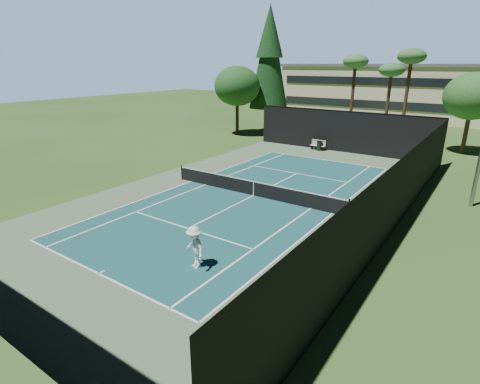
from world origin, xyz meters
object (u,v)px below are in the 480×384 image
at_px(tennis_ball_a, 60,257).
at_px(park_bench, 318,145).
at_px(tennis_net, 254,188).
at_px(tennis_ball_b, 236,182).
at_px(trash_bin, 319,146).
at_px(player, 195,247).
at_px(tennis_ball_d, 230,174).
at_px(tennis_ball_c, 271,183).

height_order(tennis_ball_a, park_bench, park_bench).
relative_size(tennis_net, tennis_ball_b, 181.67).
relative_size(tennis_net, park_bench, 8.60).
relative_size(tennis_net, trash_bin, 13.65).
height_order(park_bench, trash_bin, park_bench).
relative_size(tennis_ball_b, trash_bin, 0.08).
height_order(player, tennis_ball_d, player).
distance_m(tennis_ball_d, trash_bin, 12.30).
height_order(tennis_ball_c, tennis_ball_d, tennis_ball_d).
relative_size(tennis_ball_c, park_bench, 0.04).
height_order(player, tennis_ball_a, player).
distance_m(tennis_ball_a, trash_bin, 27.28).
distance_m(tennis_ball_b, tennis_ball_d, 2.21).
xyz_separation_m(tennis_net, park_bench, (-2.19, 15.48, -0.01)).
bearing_deg(park_bench, trash_bin, -44.06).
bearing_deg(player, tennis_ball_a, -131.55).
height_order(tennis_ball_c, park_bench, park_bench).
bearing_deg(tennis_ball_d, tennis_ball_a, -83.94).
height_order(tennis_net, park_bench, tennis_net).
bearing_deg(tennis_ball_c, tennis_net, -82.44).
height_order(tennis_ball_b, trash_bin, trash_bin).
bearing_deg(tennis_ball_c, tennis_ball_d, 176.97).
bearing_deg(tennis_net, tennis_ball_d, 143.10).
distance_m(tennis_net, tennis_ball_b, 3.17).
bearing_deg(tennis_ball_b, tennis_ball_a, -90.06).
bearing_deg(tennis_net, tennis_ball_c, 97.56).
distance_m(tennis_ball_b, trash_bin, 13.60).
relative_size(tennis_ball_a, trash_bin, 0.08).
xyz_separation_m(tennis_net, tennis_ball_c, (-0.40, 2.99, -0.53)).
relative_size(tennis_ball_a, tennis_ball_c, 1.18).
bearing_deg(tennis_ball_b, player, -62.82).
xyz_separation_m(tennis_ball_a, tennis_ball_d, (-1.61, 15.18, -0.00)).
distance_m(tennis_net, player, 9.63).
bearing_deg(tennis_ball_c, park_bench, 98.16).
bearing_deg(tennis_ball_a, tennis_net, 77.60).
height_order(player, trash_bin, player).
xyz_separation_m(tennis_ball_a, tennis_ball_c, (2.24, 14.98, -0.01)).
xyz_separation_m(tennis_ball_b, tennis_ball_c, (2.23, 1.29, -0.00)).
bearing_deg(tennis_net, park_bench, 98.05).
bearing_deg(tennis_ball_a, park_bench, 89.07).
height_order(tennis_ball_d, trash_bin, trash_bin).
bearing_deg(tennis_ball_a, tennis_ball_d, 96.06).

